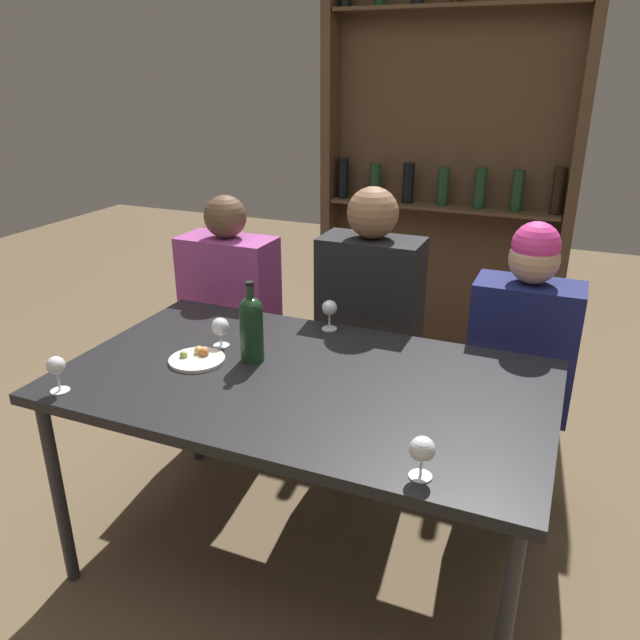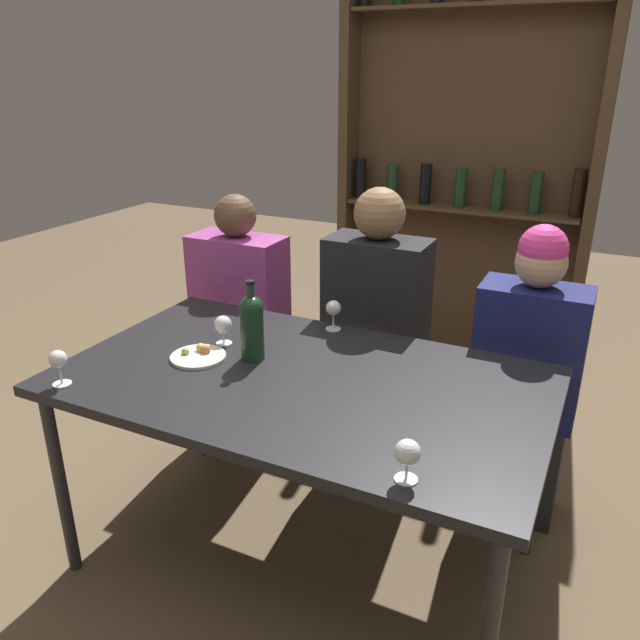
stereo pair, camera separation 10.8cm
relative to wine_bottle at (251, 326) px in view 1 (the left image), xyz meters
The scene contains 12 objects.
ground_plane 0.92m from the wine_bottle, 12.82° to the right, with size 10.00×10.00×0.00m, color brown.
dining_table 0.29m from the wine_bottle, 12.82° to the right, with size 1.60×0.93×0.77m.
wine_rack_wall 2.02m from the wine_bottle, 83.79° to the left, with size 1.48×0.21×2.27m.
wine_bottle is the anchor object (origin of this frame).
wine_glass_0 0.83m from the wine_bottle, 31.26° to the right, with size 0.07×0.07×0.11m.
wine_glass_1 0.63m from the wine_bottle, 135.80° to the right, with size 0.06×0.06×0.12m.
wine_glass_2 0.18m from the wine_bottle, 160.33° to the left, with size 0.07×0.07×0.11m.
wine_glass_3 0.39m from the wine_bottle, 68.24° to the left, with size 0.06×0.06×0.12m.
food_plate_0 0.23m from the wine_bottle, 155.37° to the right, with size 0.19×0.19×0.04m.
seated_person_left 0.82m from the wine_bottle, 126.79° to the left, with size 0.43×0.22×1.20m.
seated_person_center 0.70m from the wine_bottle, 69.29° to the left, with size 0.41×0.22×1.29m.
seated_person_right 1.09m from the wine_bottle, 35.24° to the left, with size 0.39×0.22×1.21m.
Camera 1 is at (0.76, -1.67, 1.71)m, focal length 35.00 mm.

